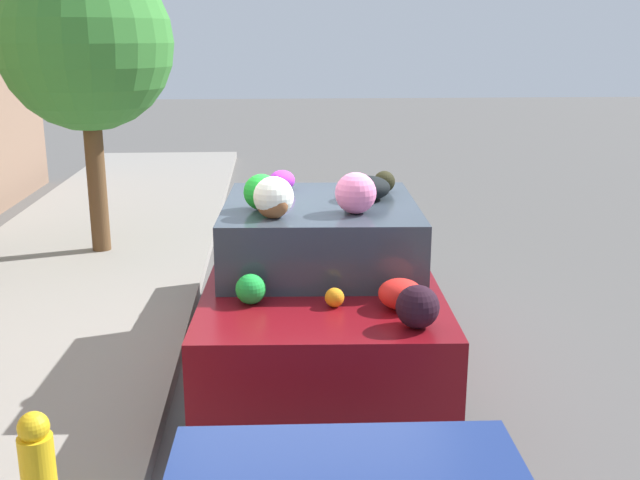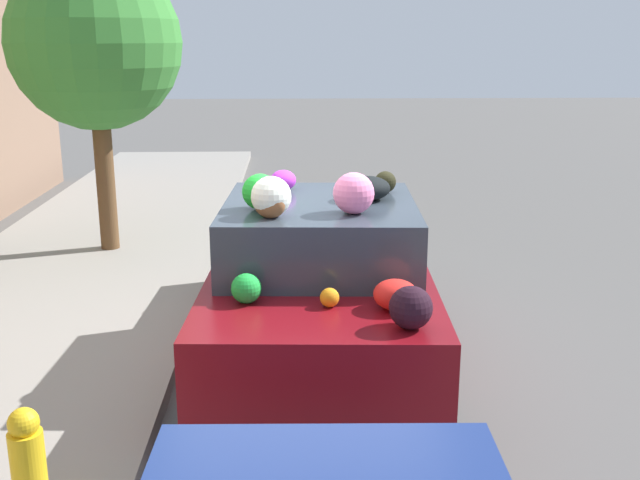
# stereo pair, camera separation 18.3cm
# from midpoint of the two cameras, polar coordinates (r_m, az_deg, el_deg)

# --- Properties ---
(ground_plane) EXTENTS (60.00, 60.00, 0.00)m
(ground_plane) POSITION_cam_midpoint_polar(r_m,az_deg,el_deg) (7.01, -0.63, -9.01)
(ground_plane) COLOR #565451
(sidewalk_curb) EXTENTS (24.00, 3.20, 0.14)m
(sidewalk_curb) POSITION_cam_midpoint_polar(r_m,az_deg,el_deg) (7.43, -22.16, -8.16)
(sidewalk_curb) COLOR gray
(sidewalk_curb) RESTS_ON ground
(street_tree) EXTENTS (2.17, 2.17, 3.75)m
(street_tree) POSITION_cam_midpoint_polar(r_m,az_deg,el_deg) (10.02, -16.25, 14.13)
(street_tree) COLOR brown
(street_tree) RESTS_ON sidewalk_curb
(fire_hydrant) EXTENTS (0.20, 0.20, 0.70)m
(fire_hydrant) POSITION_cam_midpoint_polar(r_m,az_deg,el_deg) (4.80, -20.29, -15.73)
(fire_hydrant) COLOR gold
(fire_hydrant) RESTS_ON sidewalk_curb
(art_car) EXTENTS (3.99, 2.03, 1.85)m
(art_car) POSITION_cam_midpoint_polar(r_m,az_deg,el_deg) (6.69, 0.79, -3.00)
(art_car) COLOR maroon
(art_car) RESTS_ON ground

